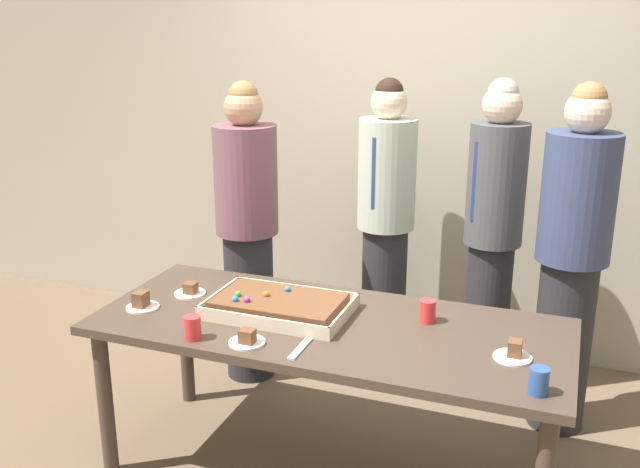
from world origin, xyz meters
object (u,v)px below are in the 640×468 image
at_px(plated_slice_near_left, 514,353).
at_px(plated_slice_far_right, 190,291).
at_px(person_striped_tie_right, 247,230).
at_px(person_far_right_suit, 572,258).
at_px(party_table, 329,340).
at_px(drink_cup_middle, 539,381).
at_px(plated_slice_near_right, 247,340).
at_px(drink_cup_far_end, 428,311).
at_px(sheet_cake, 279,305).
at_px(person_serving_front, 493,234).
at_px(drink_cup_nearest, 193,328).
at_px(cake_server_utensil, 300,349).
at_px(person_green_shirt_behind, 386,222).
at_px(plated_slice_far_left, 142,303).

bearing_deg(plated_slice_near_left, plated_slice_far_right, 174.94).
bearing_deg(person_striped_tie_right, person_far_right_suit, 56.65).
relative_size(party_table, drink_cup_middle, 20.56).
height_order(plated_slice_near_right, person_far_right_suit, person_far_right_suit).
xyz_separation_m(party_table, drink_cup_far_end, (0.40, 0.16, 0.13)).
height_order(sheet_cake, person_serving_front, person_serving_front).
height_order(drink_cup_nearest, drink_cup_middle, same).
distance_m(drink_cup_far_end, cake_server_utensil, 0.61).
bearing_deg(plated_slice_near_left, drink_cup_middle, -66.34).
height_order(person_green_shirt_behind, person_far_right_suit, person_far_right_suit).
distance_m(person_green_shirt_behind, person_striped_tie_right, 0.80).
bearing_deg(person_striped_tie_right, drink_cup_middle, 22.00).
xyz_separation_m(plated_slice_near_right, drink_cup_middle, (1.14, 0.00, 0.03)).
relative_size(drink_cup_middle, person_far_right_suit, 0.06).
relative_size(plated_slice_near_right, person_serving_front, 0.09).
height_order(party_table, drink_cup_middle, drink_cup_middle).
height_order(plated_slice_far_right, person_striped_tie_right, person_striped_tie_right).
height_order(plated_slice_near_right, cake_server_utensil, plated_slice_near_right).
distance_m(plated_slice_near_left, person_far_right_suit, 0.90).
relative_size(drink_cup_nearest, person_far_right_suit, 0.06).
distance_m(person_serving_front, person_green_shirt_behind, 0.63).
bearing_deg(sheet_cake, plated_slice_far_right, 174.31).
relative_size(plated_slice_near_right, cake_server_utensil, 0.75).
bearing_deg(cake_server_utensil, party_table, 86.19).
bearing_deg(person_striped_tie_right, party_table, 10.05).
relative_size(drink_cup_nearest, person_striped_tie_right, 0.06).
bearing_deg(plated_slice_far_right, plated_slice_far_left, -118.63).
height_order(plated_slice_far_right, drink_cup_far_end, drink_cup_far_end).
distance_m(party_table, plated_slice_far_left, 0.87).
bearing_deg(drink_cup_nearest, person_green_shirt_behind, 75.21).
height_order(party_table, plated_slice_near_right, plated_slice_near_right).
distance_m(drink_cup_middle, person_striped_tie_right, 1.97).
height_order(plated_slice_near_left, person_green_shirt_behind, person_green_shirt_behind).
bearing_deg(person_green_shirt_behind, party_table, 12.18).
height_order(plated_slice_near_right, drink_cup_far_end, drink_cup_far_end).
height_order(plated_slice_near_left, drink_cup_middle, drink_cup_middle).
bearing_deg(sheet_cake, person_serving_front, 52.26).
distance_m(cake_server_utensil, person_green_shirt_behind, 1.45).
bearing_deg(sheet_cake, drink_cup_nearest, -120.99).
bearing_deg(person_striped_tie_right, cake_server_utensil, 0.26).
xyz_separation_m(plated_slice_near_left, plated_slice_far_right, (-1.52, 0.13, -0.00)).
bearing_deg(person_striped_tie_right, person_serving_front, 67.79).
distance_m(party_table, sheet_cake, 0.27).
bearing_deg(drink_cup_nearest, plated_slice_near_right, 8.54).
relative_size(plated_slice_far_right, person_far_right_suit, 0.09).
distance_m(plated_slice_near_left, drink_cup_nearest, 1.29).
height_order(drink_cup_nearest, cake_server_utensil, drink_cup_nearest).
bearing_deg(sheet_cake, person_striped_tie_right, 125.29).
relative_size(plated_slice_far_right, drink_cup_far_end, 1.50).
height_order(plated_slice_far_left, person_serving_front, person_serving_front).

